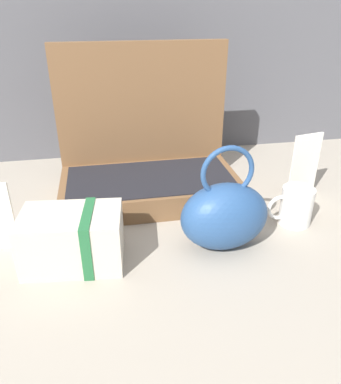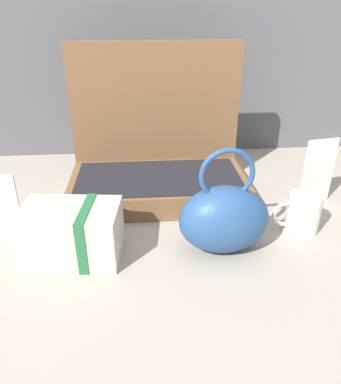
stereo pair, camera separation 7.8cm
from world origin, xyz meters
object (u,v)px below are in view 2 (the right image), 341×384
Objects in this scene: open_suitcase at (158,160)px; coffee_mug at (303,213)px; poster_card_right at (318,171)px; info_card_left at (1,208)px; cream_toiletry_bag at (73,233)px; teal_pouch_handbag at (224,218)px.

coffee_mug is (0.33, -0.24, -0.05)m from open_suitcase.
coffee_mug is 0.64× the size of poster_card_right.
info_card_left is 0.79m from poster_card_right.
poster_card_right reaches higher than cream_toiletry_bag.
open_suitcase is 2.24× the size of cream_toiletry_bag.
teal_pouch_handbag is 2.09× the size of coffee_mug.
open_suitcase is at bearing 33.75° from info_card_left.
poster_card_right is (0.62, 0.20, 0.03)m from cream_toiletry_bag.
teal_pouch_handbag is 0.21m from coffee_mug.
cream_toiletry_bag is 0.65m from poster_card_right.
teal_pouch_handbag is at bearing -0.39° from cream_toiletry_bag.
poster_card_right is at bearing 34.03° from teal_pouch_handbag.
poster_card_right is at bearing 11.15° from info_card_left.
coffee_mug is at bearing -134.82° from poster_card_right.
open_suitcase is at bearing 143.73° from coffee_mug.
cream_toiletry_bag is 1.20× the size of poster_card_right.
teal_pouch_handbag is 1.34× the size of poster_card_right.
teal_pouch_handbag is 1.50× the size of info_card_left.
open_suitcase reaches higher than cream_toiletry_bag.
open_suitcase reaches higher than teal_pouch_handbag.
open_suitcase is at bearing 57.14° from cream_toiletry_bag.
poster_card_right reaches higher than info_card_left.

